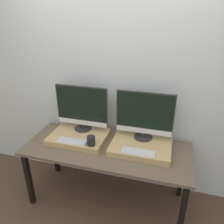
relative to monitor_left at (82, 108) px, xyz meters
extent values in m
plane|color=#4C3828|center=(0.35, -0.56, -1.06)|extent=(12.00, 12.00, 0.00)
cube|color=silver|center=(0.35, 0.22, 0.24)|extent=(8.00, 0.04, 2.60)
cube|color=brown|center=(0.35, -0.21, -0.35)|extent=(1.76, 0.71, 0.03)
cube|color=black|center=(-0.47, -0.50, -0.71)|extent=(0.05, 0.05, 0.69)
cube|color=black|center=(1.17, -0.50, -0.71)|extent=(0.05, 0.05, 0.69)
cube|color=black|center=(-0.47, 0.09, -0.71)|extent=(0.05, 0.05, 0.69)
cube|color=black|center=(1.17, 0.09, -0.71)|extent=(0.05, 0.05, 0.69)
cube|color=tan|center=(0.00, -0.12, -0.30)|extent=(0.62, 0.47, 0.07)
cylinder|color=#282828|center=(0.00, 0.00, -0.27)|extent=(0.20, 0.20, 0.01)
cylinder|color=#282828|center=(0.00, 0.00, -0.24)|extent=(0.04, 0.04, 0.05)
cube|color=#282828|center=(0.00, 0.00, 0.02)|extent=(0.60, 0.02, 0.46)
cube|color=black|center=(0.00, -0.01, 0.05)|extent=(0.58, 0.00, 0.38)
cube|color=silver|center=(0.00, -0.01, -0.18)|extent=(0.59, 0.00, 0.06)
cube|color=silver|center=(0.00, -0.29, -0.27)|extent=(0.32, 0.11, 0.01)
cube|color=#B2B2B7|center=(0.00, -0.29, -0.26)|extent=(0.31, 0.10, 0.00)
cylinder|color=black|center=(0.22, -0.29, -0.22)|extent=(0.08, 0.08, 0.10)
cube|color=tan|center=(0.70, -0.12, -0.30)|extent=(0.62, 0.47, 0.07)
cylinder|color=#282828|center=(0.70, 0.00, -0.27)|extent=(0.20, 0.20, 0.01)
cylinder|color=#282828|center=(0.70, 0.00, -0.24)|extent=(0.04, 0.04, 0.05)
cube|color=#282828|center=(0.70, 0.00, 0.02)|extent=(0.60, 0.02, 0.46)
cube|color=black|center=(0.70, -0.01, 0.05)|extent=(0.58, 0.00, 0.38)
cube|color=silver|center=(0.70, -0.01, -0.18)|extent=(0.59, 0.00, 0.06)
cube|color=silver|center=(0.70, -0.29, -0.27)|extent=(0.32, 0.11, 0.01)
cube|color=#B2B2B7|center=(0.70, -0.29, -0.26)|extent=(0.31, 0.10, 0.00)
camera|label=1|loc=(0.95, -2.06, 0.97)|focal=35.00mm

